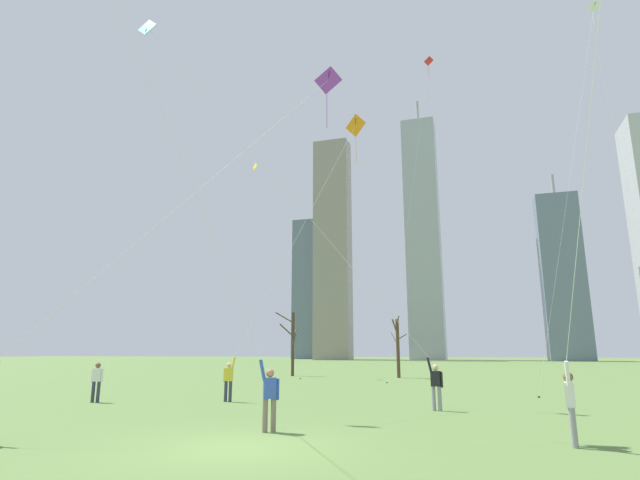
% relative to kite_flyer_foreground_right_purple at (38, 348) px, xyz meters
% --- Properties ---
extents(ground_plane, '(400.00, 400.00, 0.00)m').
position_rel_kite_flyer_foreground_right_purple_xyz_m(ground_plane, '(5.14, 0.82, -2.16)').
color(ground_plane, '#5B7A3D').
extents(kite_flyer_foreground_right_purple, '(7.55, 5.85, 11.52)m').
position_rel_kite_flyer_foreground_right_purple_xyz_m(kite_flyer_foreground_right_purple, '(0.00, 0.00, 0.00)').
color(kite_flyer_foreground_right_purple, '#33384C').
rests_on(kite_flyer_foreground_right_purple, ground).
extents(kite_flyer_midfield_center_blue, '(1.74, 9.24, 16.67)m').
position_rel_kite_flyer_foreground_right_purple_xyz_m(kite_flyer_midfield_center_blue, '(12.41, 2.18, 0.42)').
color(kite_flyer_midfield_center_blue, gray).
rests_on(kite_flyer_midfield_center_blue, ground).
extents(kite_flyer_midfield_left_teal, '(12.81, 2.68, 17.14)m').
position_rel_kite_flyer_foreground_right_purple_xyz_m(kite_flyer_midfield_left_teal, '(6.85, 8.94, 1.29)').
color(kite_flyer_midfield_left_teal, gray).
rests_on(kite_flyer_midfield_left_teal, ground).
extents(kite_flyer_midfield_right_green, '(6.84, 6.86, 20.70)m').
position_rel_kite_flyer_foreground_right_purple_xyz_m(kite_flyer_midfield_right_green, '(4.14, 2.17, 1.24)').
color(kite_flyer_midfield_right_green, '#726656').
rests_on(kite_flyer_midfield_right_green, ground).
extents(kite_flyer_far_back_orange, '(6.27, 1.51, 12.91)m').
position_rel_kite_flyer_foreground_right_purple_xyz_m(kite_flyer_far_back_orange, '(0.79, 10.22, 0.38)').
color(kite_flyer_far_back_orange, '#33384C').
rests_on(kite_flyer_far_back_orange, ground).
extents(bystander_strolling_midfield, '(0.49, 0.29, 1.62)m').
position_rel_kite_flyer_foreground_right_purple_xyz_m(bystander_strolling_midfield, '(-5.18, 8.15, -1.26)').
color(bystander_strolling_midfield, '#33384C').
rests_on(bystander_strolling_midfield, ground).
extents(distant_kite_drifting_left_yellow, '(6.37, 3.65, 19.92)m').
position_rel_kite_flyer_foreground_right_purple_xyz_m(distant_kite_drifting_left_yellow, '(-8.47, 31.00, 15.17)').
color(distant_kite_drifting_left_yellow, yellow).
rests_on(distant_kite_drifting_left_yellow, ground).
extents(distant_kite_low_near_trees_red, '(4.21, 2.18, 25.24)m').
position_rel_kite_flyer_foreground_right_purple_xyz_m(distant_kite_low_near_trees_red, '(7.37, 26.66, 18.73)').
color(distant_kite_low_near_trees_red, red).
rests_on(distant_kite_low_near_trees_red, ground).
extents(distant_kite_high_overhead_white, '(5.78, 3.72, 22.41)m').
position_rel_kite_flyer_foreground_right_purple_xyz_m(distant_kite_high_overhead_white, '(17.31, 19.04, 16.34)').
color(distant_kite_high_overhead_white, white).
rests_on(distant_kite_high_overhead_white, ground).
extents(bare_tree_far_right_edge, '(1.33, 2.97, 4.97)m').
position_rel_kite_flyer_foreground_right_purple_xyz_m(bare_tree_far_right_edge, '(3.90, 32.28, 0.44)').
color(bare_tree_far_right_edge, '#4C3828').
rests_on(bare_tree_far_right_edge, ground).
extents(bare_tree_right_of_center, '(2.56, 2.31, 5.66)m').
position_rel_kite_flyer_foreground_right_purple_xyz_m(bare_tree_right_of_center, '(-5.59, 32.72, 0.85)').
color(bare_tree_right_of_center, '#423326').
rests_on(bare_tree_right_of_center, ground).
extents(skyline_tall_tower, '(8.49, 5.32, 42.67)m').
position_rel_kite_flyer_foreground_right_purple_xyz_m(skyline_tall_tower, '(-39.24, 135.30, 19.17)').
color(skyline_tall_tower, slate).
rests_on(skyline_tall_tower, ground).
extents(skyline_slender_spire, '(9.43, 6.44, 45.11)m').
position_rel_kite_flyer_foreground_right_purple_xyz_m(skyline_slender_spire, '(30.29, 119.37, 17.62)').
color(skyline_slender_spire, slate).
rests_on(skyline_slender_spire, ground).
extents(skyline_squat_block, '(9.22, 8.23, 74.94)m').
position_rel_kite_flyer_foreground_right_purple_xyz_m(skyline_squat_block, '(-2.71, 128.42, 31.63)').
color(skyline_squat_block, '#9EA3AD').
rests_on(skyline_squat_block, ground).
extents(skyline_short_annex, '(9.76, 5.63, 61.26)m').
position_rel_kite_flyer_foreground_right_purple_xyz_m(skyline_short_annex, '(-26.77, 120.21, 28.47)').
color(skyline_short_annex, gray).
rests_on(skyline_short_annex, ground).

